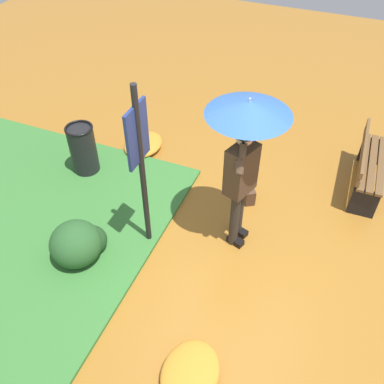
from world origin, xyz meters
The scene contains 10 objects.
ground_plane centered at (0.00, 0.00, 0.00)m, with size 18.00×18.00×0.00m, color #9E6623.
person_with_umbrella centered at (0.37, 0.07, 1.55)m, with size 0.96×0.96×2.04m.
info_sign_post centered at (-0.19, 1.11, 1.44)m, with size 0.44×0.07×2.30m.
handbag centered at (1.06, 0.12, 0.13)m, with size 0.33×0.28×0.37m.
park_bench centered at (2.01, -1.40, 0.40)m, with size 1.40×0.40×0.75m.
trash_bin centered at (0.72, 2.63, 0.42)m, with size 0.42×0.42×0.83m.
shrub_cluster centered at (-0.77, 1.77, 0.27)m, with size 0.70×0.64×0.58m.
leaf_pile_near_person centered at (1.59, 2.10, 0.08)m, with size 0.75×0.60×0.17m.
leaf_pile_by_bench centered at (3.14, 0.45, 0.07)m, with size 0.67×0.54×0.15m.
leaf_pile_far_path centered at (-1.67, -0.10, 0.08)m, with size 0.73×0.58×0.16m.
Camera 1 is at (-3.41, -0.84, 4.33)m, focal length 39.74 mm.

